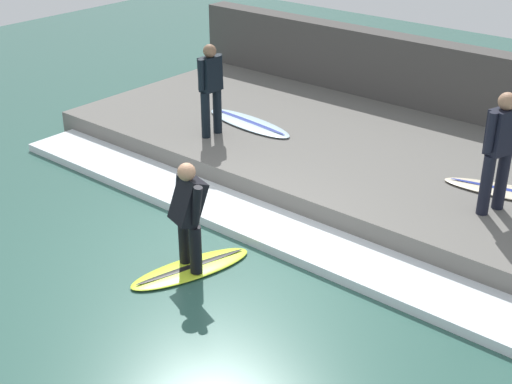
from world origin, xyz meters
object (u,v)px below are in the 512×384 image
Objects in this scene: surfer_riding at (188,211)px; surfer_waiting_near at (211,85)px; surfboard_riding at (191,268)px; surfboard_waiting_near at (249,123)px; surfer_waiting_far at (500,146)px.

surfer_waiting_near is (2.92, 2.34, 0.44)m from surfer_riding.
surfboard_waiting_near is at bearing 30.24° from surfboard_riding.
surfboard_waiting_near is at bearing 30.24° from surfer_riding.
surfer_riding reaches higher than surfboard_riding.
surfer_waiting_near is 4.93m from surfer_waiting_far.
surfer_riding is 0.92× the size of surfer_waiting_near.
surfer_waiting_far is (-0.40, -4.74, 0.94)m from surfboard_waiting_near.
surfboard_riding is 1.04× the size of surfer_waiting_far.
surfboard_waiting_near is (3.71, 2.16, -0.43)m from surfer_riding.
surfer_waiting_near is at bearing 38.64° from surfboard_riding.
surfboard_waiting_near is (3.71, 2.16, 0.41)m from surfboard_riding.
surfer_waiting_far reaches higher than surfboard_waiting_near.
surfboard_riding is 3.95m from surfer_waiting_near.
surfboard_waiting_near is at bearing -12.25° from surfer_waiting_near.
surfer_riding is 4.32m from surfboard_waiting_near.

